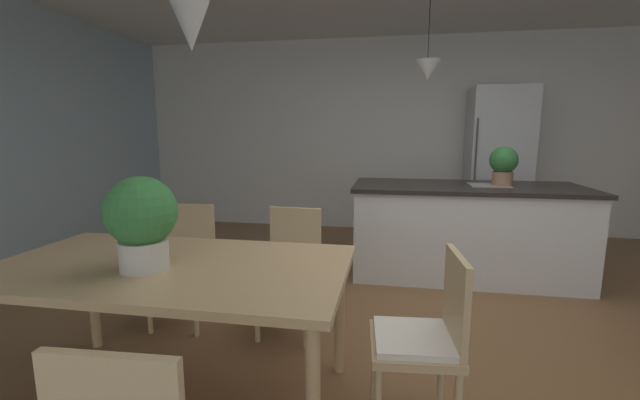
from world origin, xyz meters
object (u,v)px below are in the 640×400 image
object	(u,v)px
dining_table	(171,276)
refrigerator	(497,165)
potted_plant_on_island	(503,164)
chair_kitchen_end	(425,336)
chair_far_right	(290,266)
kitchen_island	(465,229)
potted_plant_on_table	(142,219)
chair_far_left	(184,260)

from	to	relation	value
dining_table	refrigerator	world-z (taller)	refrigerator
refrigerator	potted_plant_on_island	distance (m)	1.53
chair_kitchen_end	chair_far_right	distance (m)	1.21
kitchen_island	chair_far_right	bearing A→B (deg)	-134.97
chair_far_right	potted_plant_on_table	bearing A→B (deg)	-116.32
kitchen_island	potted_plant_on_table	distance (m)	3.07
chair_kitchen_end	chair_far_left	world-z (taller)	same
refrigerator	kitchen_island	bearing A→B (deg)	-112.41
refrigerator	potted_plant_on_island	bearing A→B (deg)	-101.43
dining_table	chair_far_left	distance (m)	0.97
chair_kitchen_end	kitchen_island	xyz separation A→B (m)	(0.55, 2.26, -0.01)
chair_kitchen_end	potted_plant_on_island	bearing A→B (deg)	69.13
dining_table	potted_plant_on_island	xyz separation A→B (m)	(2.13, 2.27, 0.42)
potted_plant_on_island	kitchen_island	bearing A→B (deg)	-180.00
chair_far_left	chair_kitchen_end	bearing A→B (deg)	-27.11
dining_table	chair_far_right	xyz separation A→B (m)	(0.40, 0.86, -0.21)
potted_plant_on_table	potted_plant_on_island	bearing A→B (deg)	47.18
dining_table	potted_plant_on_island	world-z (taller)	potted_plant_on_island
potted_plant_on_table	dining_table	bearing A→B (deg)	55.45
kitchen_island	potted_plant_on_island	bearing A→B (deg)	0.00
dining_table	chair_far_left	bearing A→B (deg)	115.26
kitchen_island	potted_plant_on_island	size ratio (longest dim) A/B	5.79
refrigerator	potted_plant_on_table	world-z (taller)	refrigerator
refrigerator	potted_plant_on_island	xyz separation A→B (m)	(-0.30, -1.49, 0.12)
refrigerator	potted_plant_on_island	size ratio (longest dim) A/B	5.25
dining_table	chair_far_right	size ratio (longest dim) A/B	2.05
kitchen_island	refrigerator	bearing A→B (deg)	67.59
dining_table	chair_far_left	xyz separation A→B (m)	(-0.40, 0.86, -0.21)
dining_table	chair_far_right	world-z (taller)	chair_far_right
chair_kitchen_end	potted_plant_on_table	distance (m)	1.44
chair_kitchen_end	chair_far_right	xyz separation A→B (m)	(-0.86, 0.85, 0.00)
dining_table	chair_far_right	bearing A→B (deg)	64.76
refrigerator	chair_kitchen_end	bearing A→B (deg)	-107.23
chair_kitchen_end	refrigerator	xyz separation A→B (m)	(1.16, 3.75, 0.51)
chair_far_right	potted_plant_on_table	xyz separation A→B (m)	(-0.48, -0.96, 0.53)
refrigerator	dining_table	bearing A→B (deg)	-122.85
refrigerator	potted_plant_on_table	bearing A→B (deg)	-122.90
dining_table	chair_kitchen_end	size ratio (longest dim) A/B	2.05
potted_plant_on_island	chair_kitchen_end	bearing A→B (deg)	-110.87
chair_far_right	potted_plant_on_island	distance (m)	2.31
dining_table	chair_kitchen_end	world-z (taller)	chair_kitchen_end
chair_kitchen_end	potted_plant_on_island	world-z (taller)	potted_plant_on_island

